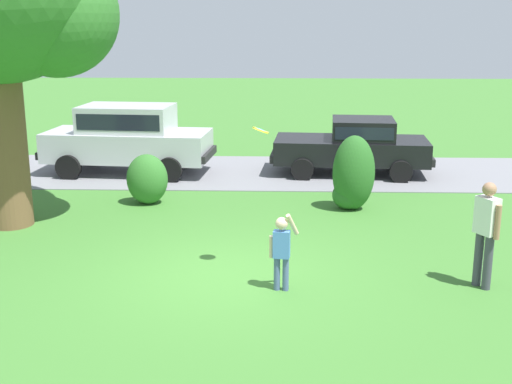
{
  "coord_description": "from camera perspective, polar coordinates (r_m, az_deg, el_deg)",
  "views": [
    {
      "loc": [
        0.87,
        -10.55,
        4.17
      ],
      "look_at": [
        0.47,
        1.38,
        1.1
      ],
      "focal_mm": 46.73,
      "sensor_mm": 36.0,
      "label": 1
    }
  ],
  "objects": [
    {
      "name": "ground_plane",
      "position": [
        11.38,
        -2.62,
        -7.09
      ],
      "size": [
        80.0,
        80.0,
        0.0
      ],
      "primitive_type": "plane",
      "color": "#3D752D"
    },
    {
      "name": "driveway_strip",
      "position": [
        18.93,
        -0.75,
        1.73
      ],
      "size": [
        28.0,
        4.4,
        0.02
      ],
      "primitive_type": "cube",
      "color": "slate",
      "rests_on": "ground"
    },
    {
      "name": "shrub_near_tree",
      "position": [
        15.8,
        -9.29,
        0.89
      ],
      "size": [
        0.96,
        0.91,
        1.18
      ],
      "color": "#33702B",
      "rests_on": "ground"
    },
    {
      "name": "shrub_centre_left",
      "position": [
        15.19,
        8.27,
        1.27
      ],
      "size": [
        0.95,
        0.85,
        1.71
      ],
      "color": "#286023",
      "rests_on": "ground"
    },
    {
      "name": "parked_sedan",
      "position": [
        18.76,
        8.43,
        4.07
      ],
      "size": [
        4.52,
        2.33,
        1.56
      ],
      "color": "black",
      "rests_on": "ground"
    },
    {
      "name": "parked_suv",
      "position": [
        18.93,
        -10.92,
        4.76
      ],
      "size": [
        4.83,
        2.39,
        1.92
      ],
      "color": "silver",
      "rests_on": "ground"
    },
    {
      "name": "child_thrower",
      "position": [
        10.52,
        2.2,
        -4.76
      ],
      "size": [
        0.47,
        0.24,
        1.29
      ],
      "color": "#4C608C",
      "rests_on": "ground"
    },
    {
      "name": "frisbee",
      "position": [
        10.86,
        0.4,
        5.32
      ],
      "size": [
        0.28,
        0.28,
        0.15
      ],
      "color": "yellow"
    },
    {
      "name": "adult_onlooker",
      "position": [
        11.15,
        19.08,
        -3.01
      ],
      "size": [
        0.37,
        0.47,
        1.74
      ],
      "color": "#3F3F4C",
      "rests_on": "ground"
    }
  ]
}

